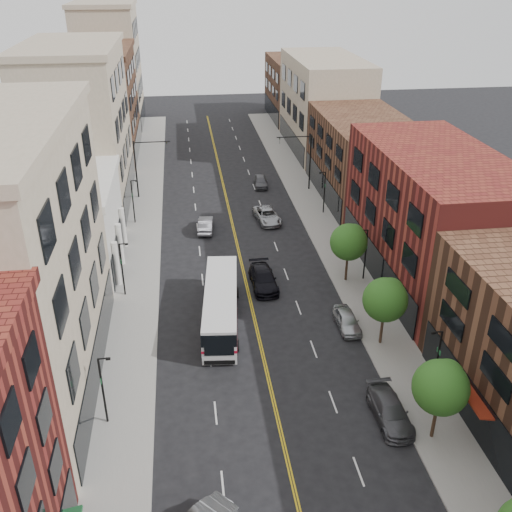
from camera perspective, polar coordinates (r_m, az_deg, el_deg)
name	(u,v)px	position (r m, az deg, el deg)	size (l,w,h in m)	color
ground	(298,508)	(34.24, 4.27, -23.82)	(220.00, 220.00, 0.00)	black
sidewalk_left	(142,241)	(62.08, -11.31, 1.46)	(4.00, 110.00, 0.15)	gray
sidewalk_right	(325,231)	(63.70, 6.91, 2.51)	(4.00, 110.00, 0.15)	gray
bldg_l_tanoffice	(4,271)	(40.01, -23.93, -1.34)	(10.00, 22.00, 18.00)	tan
bldg_l_white	(63,227)	(57.85, -18.77, 2.80)	(10.00, 14.00, 8.00)	silver
bldg_l_far_a	(80,129)	(72.10, -17.17, 12.02)	(10.00, 20.00, 18.00)	tan
bldg_l_far_b	(100,105)	(91.71, -15.30, 14.39)	(10.00, 20.00, 15.00)	#533121
bldg_l_far_c	(110,68)	(108.83, -14.42, 17.77)	(10.00, 16.00, 20.00)	tan
bldg_r_mid	(433,218)	(54.13, 17.27, 3.67)	(10.00, 22.00, 12.00)	maroon
bldg_r_far_a	(363,158)	(72.80, 10.66, 9.60)	(10.00, 20.00, 10.00)	#533121
bldg_r_far_b	(324,104)	(91.79, 6.81, 14.82)	(10.00, 22.00, 14.00)	tan
bldg_r_far_c	(298,89)	(111.19, 4.25, 16.33)	(10.00, 18.00, 11.00)	#533121
tree_r_1	(442,385)	(36.61, 18.08, -12.20)	(3.40, 3.40, 5.59)	black
tree_r_2	(386,298)	(44.04, 12.88, -4.14)	(3.40, 3.40, 5.59)	black
tree_r_3	(349,241)	(52.33, 9.33, 1.50)	(3.40, 3.40, 5.59)	black
lamp_l_1	(103,387)	(37.80, -15.04, -12.53)	(0.81, 0.55, 5.05)	black
lamp_l_2	(122,266)	(51.08, -13.21, -1.02)	(0.81, 0.55, 5.05)	black
lamp_l_3	(133,199)	(65.59, -12.18, 5.58)	(0.81, 0.55, 5.05)	black
lamp_r_1	(437,359)	(40.66, 17.63, -9.74)	(0.81, 0.55, 5.05)	black
lamp_r_2	(365,252)	(53.23, 10.87, 0.44)	(0.81, 0.55, 5.05)	black
lamp_r_3	(324,190)	(67.28, 6.82, 6.57)	(0.81, 0.55, 5.05)	black
signal_mast_left	(141,162)	(72.50, -11.40, 9.17)	(4.49, 0.18, 7.20)	black
signal_mast_right	(305,156)	(73.94, 4.89, 9.96)	(4.49, 0.18, 7.20)	black
city_bus	(221,304)	(46.77, -3.53, -4.79)	(3.80, 12.15, 3.08)	silver
car_parked_mid	(390,411)	(39.26, 13.25, -14.84)	(2.03, 4.99, 1.45)	#47484C
car_parked_far	(347,320)	(47.19, 9.09, -6.36)	(1.66, 4.13, 1.41)	#AEB2B6
car_lane_behind	(206,225)	(63.41, -5.07, 3.14)	(1.56, 4.47, 1.47)	#56565B
car_lane_a	(263,279)	(52.22, 0.73, -2.30)	(2.22, 5.46, 1.58)	black
car_lane_b	(267,215)	(65.54, 1.12, 4.08)	(2.44, 5.30, 1.47)	#A2A5AA
car_lane_c	(261,181)	(76.21, 0.47, 7.48)	(1.69, 4.20, 1.43)	#515257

